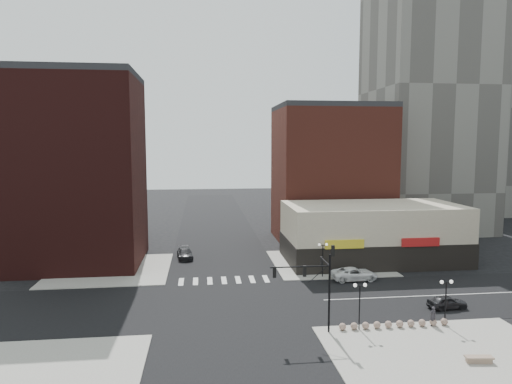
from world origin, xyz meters
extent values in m
plane|color=black|center=(0.00, 0.00, 0.00)|extent=(240.00, 240.00, 0.00)
cube|color=black|center=(0.00, 0.00, 0.01)|extent=(200.00, 14.00, 0.02)
cube|color=black|center=(0.00, 0.00, 0.01)|extent=(14.00, 200.00, 0.02)
cube|color=gray|center=(-14.50, 14.50, 0.06)|extent=(15.00, 15.00, 0.12)
cube|color=gray|center=(14.50, 14.50, 0.06)|extent=(15.00, 15.00, 0.12)
cube|color=gray|center=(16.00, -14.00, 0.06)|extent=(18.00, 14.00, 0.12)
cube|color=#331210|center=(-19.00, 18.50, 12.50)|extent=(16.00, 15.00, 25.00)
cube|color=#331210|center=(-32.00, 34.00, 6.00)|extent=(20.00, 18.00, 12.00)
cube|color=maroon|center=(19.00, 29.50, 11.00)|extent=(18.00, 15.00, 22.00)
cube|color=#47443F|center=(60.00, 56.00, 41.00)|extent=(18.00, 18.00, 82.00)
cube|color=beige|center=(21.00, 15.00, 4.00)|extent=(24.00, 12.00, 8.00)
cube|color=black|center=(21.00, 15.00, 1.70)|extent=(24.20, 12.20, 3.40)
cylinder|color=black|center=(8.20, -8.20, 3.50)|extent=(0.18, 0.18, 7.00)
cylinder|color=black|center=(5.60, -8.20, 6.00)|extent=(5.20, 0.11, 0.11)
cylinder|color=black|center=(7.20, -8.20, 5.30)|extent=(1.72, 0.06, 1.46)
cylinder|color=black|center=(8.20, -6.70, 6.00)|extent=(0.11, 3.00, 0.11)
cube|color=black|center=(3.40, -8.20, 5.60)|extent=(0.28, 0.18, 0.95)
sphere|color=red|center=(3.40, -8.20, 5.90)|extent=(0.16, 0.16, 0.16)
cube|color=black|center=(6.00, -8.20, 5.60)|extent=(0.28, 0.18, 0.95)
sphere|color=red|center=(6.00, -8.20, 5.90)|extent=(0.16, 0.16, 0.16)
cube|color=black|center=(8.20, -5.40, 5.60)|extent=(0.18, 0.28, 0.95)
sphere|color=red|center=(8.20, -5.40, 5.90)|extent=(0.16, 0.16, 0.16)
cube|color=black|center=(8.45, -8.20, 7.30)|extent=(0.28, 0.18, 0.95)
sphere|color=red|center=(8.45, -8.20, 7.60)|extent=(0.16, 0.16, 0.16)
cylinder|color=black|center=(11.00, -8.00, 2.12)|extent=(0.11, 0.11, 4.00)
cylinder|color=black|center=(11.00, -8.00, 4.02)|extent=(0.90, 0.06, 0.06)
sphere|color=white|center=(10.55, -8.00, 4.12)|extent=(0.32, 0.32, 0.32)
sphere|color=white|center=(11.45, -8.00, 4.12)|extent=(0.32, 0.32, 0.32)
cylinder|color=black|center=(19.00, -8.00, 2.12)|extent=(0.11, 0.11, 4.00)
cylinder|color=black|center=(19.00, -8.00, 4.02)|extent=(0.90, 0.06, 0.06)
sphere|color=white|center=(18.55, -8.00, 4.12)|extent=(0.32, 0.32, 0.32)
sphere|color=white|center=(19.45, -8.00, 4.12)|extent=(0.32, 0.32, 0.32)
cylinder|color=black|center=(12.00, 8.00, 2.12)|extent=(0.11, 0.11, 4.00)
cylinder|color=black|center=(12.00, 8.00, 4.02)|extent=(0.90, 0.06, 0.06)
sphere|color=white|center=(11.55, 8.00, 4.12)|extent=(0.32, 0.32, 0.32)
sphere|color=white|center=(12.45, 8.00, 4.12)|extent=(0.32, 0.32, 0.32)
sphere|color=#86675D|center=(9.50, -8.00, 0.43)|extent=(0.63, 0.63, 0.63)
sphere|color=#86675D|center=(10.55, -8.00, 0.43)|extent=(0.63, 0.63, 0.63)
sphere|color=#86675D|center=(11.60, -8.00, 0.43)|extent=(0.63, 0.63, 0.63)
sphere|color=#86675D|center=(12.65, -8.00, 0.43)|extent=(0.63, 0.63, 0.63)
sphere|color=#86675D|center=(13.70, -8.00, 0.43)|extent=(0.63, 0.63, 0.63)
sphere|color=#86675D|center=(14.75, -8.00, 0.43)|extent=(0.63, 0.63, 0.63)
sphere|color=#86675D|center=(15.80, -8.00, 0.43)|extent=(0.63, 0.63, 0.63)
sphere|color=#86675D|center=(16.85, -8.00, 0.43)|extent=(0.63, 0.63, 0.63)
sphere|color=#86675D|center=(17.90, -8.00, 0.43)|extent=(0.63, 0.63, 0.63)
sphere|color=#86675D|center=(18.95, -8.00, 0.43)|extent=(0.63, 0.63, 0.63)
imported|color=white|center=(15.54, 6.50, 0.77)|extent=(5.64, 2.79, 1.54)
imported|color=black|center=(21.56, -3.85, 0.66)|extent=(3.97, 1.81, 1.32)
imported|color=black|center=(-5.15, 19.49, 0.74)|extent=(2.65, 5.28, 1.47)
imported|color=#28262C|center=(17.84, -8.01, 1.01)|extent=(0.72, 0.55, 1.78)
cube|color=gray|center=(17.81, -14.97, 0.29)|extent=(1.87, 0.72, 0.34)
cube|color=gray|center=(17.81, -14.97, 0.53)|extent=(2.11, 0.86, 0.14)
camera|label=1|loc=(-2.60, -45.29, 16.42)|focal=32.00mm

